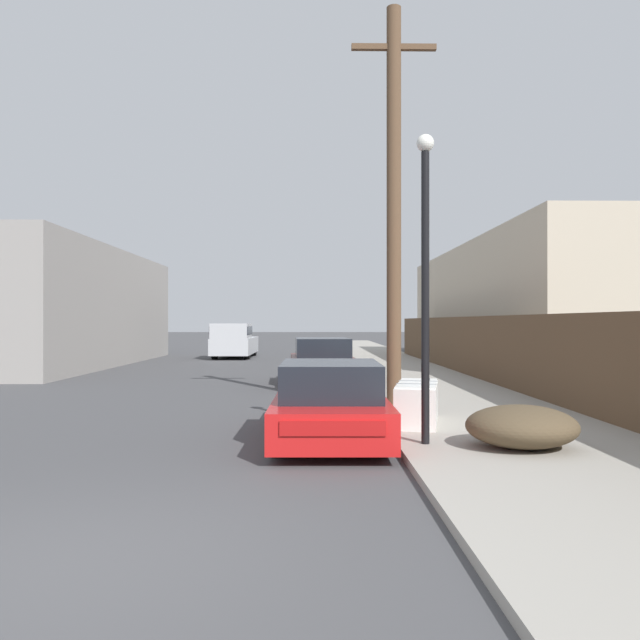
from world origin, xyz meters
TOP-DOWN VIEW (x-y plane):
  - ground_plane at (0.00, 0.00)m, footprint 220.00×220.00m
  - sidewalk_curb at (5.30, 23.50)m, footprint 4.20×63.00m
  - discarded_fridge at (3.81, 6.14)m, footprint 1.07×1.91m
  - parked_sports_car_red at (2.24, 5.29)m, footprint 1.84×4.35m
  - car_parked_mid at (2.26, 14.00)m, footprint 2.02×4.25m
  - pickup_truck at (-2.17, 28.13)m, footprint 2.02×5.48m
  - utility_pole at (3.68, 8.27)m, footprint 1.80×0.31m
  - street_lamp at (3.62, 4.29)m, footprint 0.26×0.26m
  - brush_pile at (4.94, 3.98)m, footprint 1.59×1.47m
  - wooden_fence at (7.25, 14.81)m, footprint 0.08×30.94m
  - building_left_block at (-9.83, 22.77)m, footprint 7.00×16.74m
  - building_right_house at (11.69, 23.75)m, footprint 6.00×21.85m

SIDE VIEW (x-z plane):
  - ground_plane at x=0.00m, z-range 0.00..0.00m
  - sidewalk_curb at x=5.30m, z-range 0.00..0.12m
  - brush_pile at x=4.94m, z-range 0.12..0.73m
  - discarded_fridge at x=3.81m, z-range 0.11..0.85m
  - parked_sports_car_red at x=2.24m, z-range -0.06..1.22m
  - car_parked_mid at x=2.26m, z-range -0.05..1.38m
  - pickup_truck at x=-2.17m, z-range 0.00..1.83m
  - wooden_fence at x=7.25m, z-range 0.12..2.10m
  - building_left_block at x=-9.83m, z-range 0.00..5.07m
  - building_right_house at x=11.69m, z-range 0.00..5.40m
  - street_lamp at x=3.62m, z-range 0.49..5.07m
  - utility_pole at x=3.68m, z-range 0.23..8.70m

